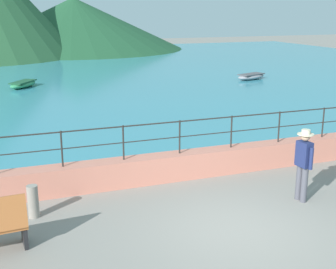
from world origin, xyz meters
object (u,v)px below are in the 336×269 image
bollard (33,201)px  boat_0 (23,84)px  person_walking (303,162)px  boat_1 (251,76)px

bollard → boat_0: bollard is taller
bollard → person_walking: bearing=-11.8°
person_walking → bollard: bearing=168.2°
bollard → boat_1: size_ratio=0.30×
boat_0 → boat_1: same height
bollard → boat_0: size_ratio=0.30×
person_walking → boat_1: (8.58, 17.00, -0.72)m
person_walking → boat_1: person_walking is taller
person_walking → boat_1: size_ratio=0.71×
boat_0 → boat_1: bearing=-7.6°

